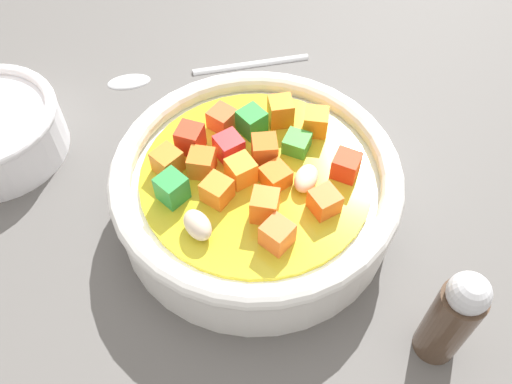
# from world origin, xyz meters

# --- Properties ---
(ground_plane) EXTENTS (1.40, 1.40, 0.02)m
(ground_plane) POSITION_xyz_m (0.00, 0.00, -0.01)
(ground_plane) COLOR #565451
(soup_bowl_main) EXTENTS (0.21, 0.21, 0.07)m
(soup_bowl_main) POSITION_xyz_m (-0.00, -0.00, 0.03)
(soup_bowl_main) COLOR white
(soup_bowl_main) RESTS_ON ground_plane
(spoon) EXTENTS (0.04, 0.19, 0.01)m
(spoon) POSITION_xyz_m (-0.17, -0.01, 0.00)
(spoon) COLOR silver
(spoon) RESTS_ON ground_plane
(pepper_shaker) EXTENTS (0.03, 0.03, 0.09)m
(pepper_shaker) POSITION_xyz_m (0.14, 0.07, 0.04)
(pepper_shaker) COLOR #4C3828
(pepper_shaker) RESTS_ON ground_plane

